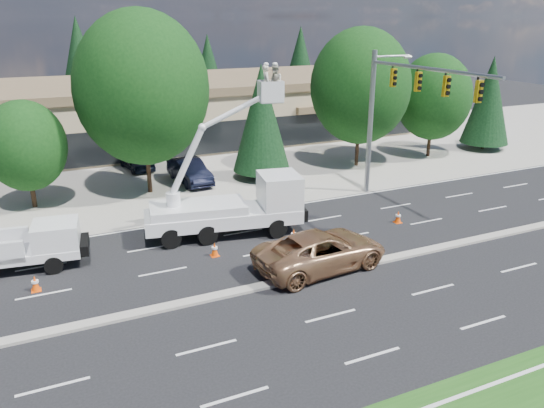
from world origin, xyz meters
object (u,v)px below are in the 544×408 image
utility_pickup (27,251)px  bucket_truck (238,199)px  minivan (321,250)px  signal_mast (393,104)px

utility_pickup → bucket_truck: size_ratio=0.64×
utility_pickup → minivan: utility_pickup is taller
utility_pickup → bucket_truck: bucket_truck is taller
signal_mast → bucket_truck: bearing=-174.5°
signal_mast → utility_pickup: bearing=-177.5°
bucket_truck → signal_mast: bearing=15.8°
signal_mast → minivan: size_ratio=1.62×
signal_mast → utility_pickup: size_ratio=1.80×
signal_mast → bucket_truck: 11.10m
minivan → bucket_truck: bearing=13.5°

